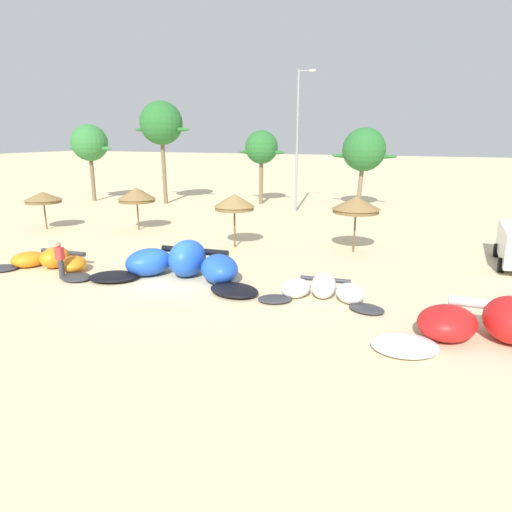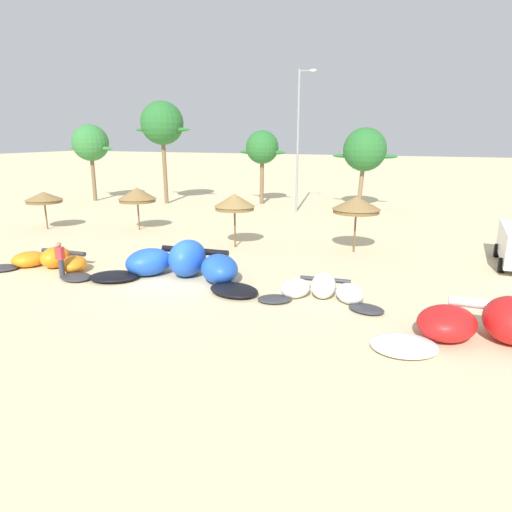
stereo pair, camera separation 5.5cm
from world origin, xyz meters
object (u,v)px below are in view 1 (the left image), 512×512
object	(u,v)px
kite_left	(51,261)
person_by_umbrellas	(60,260)
lamppost_west	(298,137)
palm_center_left	(364,150)
beach_umbrella_middle	(137,195)
palm_left_of_gap	(261,148)
palm_left	(161,124)
beach_umbrella_near_palms	(234,202)
beach_umbrella_outermost	(356,204)
kite_left_of_center	(183,265)
kite_center	(322,290)
beach_umbrella_near_van	(43,197)
palm_leftmost	(90,143)

from	to	relation	value
kite_left	person_by_umbrellas	xyz separation A→B (m)	(1.50, -0.84, 0.44)
lamppost_west	palm_center_left	bearing A→B (deg)	38.67
beach_umbrella_middle	palm_left_of_gap	bearing A→B (deg)	76.89
palm_left	lamppost_west	size ratio (longest dim) A/B	0.82
beach_umbrella_near_palms	beach_umbrella_outermost	world-z (taller)	beach_umbrella_outermost
kite_left_of_center	beach_umbrella_outermost	bearing A→B (deg)	50.93
kite_center	beach_umbrella_near_palms	bearing A→B (deg)	136.41
beach_umbrella_outermost	kite_left_of_center	bearing A→B (deg)	-129.07
beach_umbrella_middle	kite_center	bearing A→B (deg)	-29.36
kite_left_of_center	beach_umbrella_middle	distance (m)	11.53
kite_left	beach_umbrella_middle	size ratio (longest dim) A/B	2.18
kite_center	beach_umbrella_outermost	world-z (taller)	beach_umbrella_outermost
palm_left	palm_center_left	xyz separation A→B (m)	(17.25, 3.84, -2.17)
beach_umbrella_outermost	person_by_umbrellas	xyz separation A→B (m)	(-11.07, -9.45, -1.75)
kite_left	palm_left	distance (m)	22.09
kite_left_of_center	palm_left_of_gap	xyz separation A→B (m)	(-4.98, 21.86, 4.37)
beach_umbrella_outermost	palm_left_of_gap	xyz separation A→B (m)	(-11.04, 14.39, 2.42)
beach_umbrella_outermost	person_by_umbrellas	world-z (taller)	beach_umbrella_outermost
beach_umbrella_middle	lamppost_west	world-z (taller)	lamppost_west
kite_left_of_center	palm_center_left	world-z (taller)	palm_center_left
palm_left_of_gap	person_by_umbrellas	bearing A→B (deg)	-90.08
beach_umbrella_near_van	palm_center_left	distance (m)	24.85
beach_umbrella_near_van	palm_leftmost	xyz separation A→B (m)	(-6.49, 11.92, 3.22)
kite_left	kite_left_of_center	xyz separation A→B (m)	(6.51, 1.13, 0.25)
person_by_umbrellas	kite_center	bearing A→B (deg)	8.62
beach_umbrella_middle	beach_umbrella_outermost	distance (m)	14.30
person_by_umbrellas	beach_umbrella_middle	bearing A→B (deg)	108.07
palm_left_of_gap	lamppost_west	distance (m)	5.29
palm_center_left	lamppost_west	world-z (taller)	lamppost_west
kite_left	beach_umbrella_near_palms	size ratio (longest dim) A/B	2.03
palm_left	beach_umbrella_near_palms	bearing A→B (deg)	-44.49
kite_center	beach_umbrella_outermost	distance (m)	8.04
kite_center	kite_left_of_center	bearing A→B (deg)	177.60
beach_umbrella_middle	person_by_umbrellas	distance (m)	10.49
kite_left_of_center	beach_umbrella_near_van	bearing A→B (deg)	157.87
palm_left_of_gap	beach_umbrella_near_palms	bearing A→B (deg)	-73.61
palm_left_of_gap	lamppost_west	world-z (taller)	lamppost_west
palm_left_of_gap	kite_center	bearing A→B (deg)	-63.05
kite_center	palm_left	bearing A→B (deg)	135.81
beach_umbrella_near_palms	lamppost_west	distance (m)	13.38
beach_umbrella_near_van	palm_left_of_gap	size ratio (longest dim) A/B	0.38
kite_left_of_center	palm_left	distance (m)	23.92
kite_left_of_center	beach_umbrella_near_van	world-z (taller)	beach_umbrella_near_van
person_by_umbrellas	palm_left_of_gap	size ratio (longest dim) A/B	0.25
kite_center	palm_left	xyz separation A→B (m)	(-19.60, 19.05, 6.70)
lamppost_west	kite_left_of_center	bearing A→B (deg)	-87.93
palm_left_of_gap	lamppost_west	bearing A→B (deg)	-34.30
kite_left_of_center	kite_center	bearing A→B (deg)	-2.40
kite_left	beach_umbrella_near_van	bearing A→B (deg)	137.80
beach_umbrella_outermost	palm_left	size ratio (longest dim) A/B	0.33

